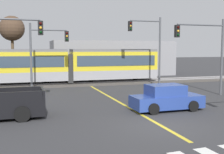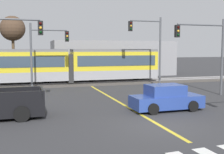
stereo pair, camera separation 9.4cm
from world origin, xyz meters
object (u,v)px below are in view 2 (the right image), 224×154
(traffic_light_far_left, at_px, (44,48))
(traffic_light_far_right, at_px, (150,42))
(light_rail_tram, at_px, (69,65))
(bare_tree_west, at_px, (13,29))
(sedan_crossing, at_px, (166,98))
(traffic_light_mid_right, at_px, (207,45))

(traffic_light_far_left, relative_size, traffic_light_far_right, 0.88)
(light_rail_tram, distance_m, bare_tree_west, 8.82)
(traffic_light_far_right, relative_size, bare_tree_west, 0.89)
(sedan_crossing, height_order, traffic_light_mid_right, traffic_light_mid_right)
(light_rail_tram, distance_m, traffic_light_far_right, 8.48)
(sedan_crossing, xyz_separation_m, traffic_light_mid_right, (5.33, 3.74, 3.21))
(sedan_crossing, distance_m, traffic_light_far_right, 10.54)
(traffic_light_far_right, xyz_separation_m, bare_tree_west, (-12.49, 10.00, 1.57))
(traffic_light_mid_right, height_order, bare_tree_west, bare_tree_west)
(traffic_light_far_right, bearing_deg, sedan_crossing, -109.04)
(traffic_light_mid_right, relative_size, traffic_light_far_left, 1.03)
(light_rail_tram, bearing_deg, traffic_light_far_right, -31.78)
(traffic_light_mid_right, bearing_deg, sedan_crossing, -144.93)
(bare_tree_west, bearing_deg, light_rail_tram, -45.78)
(traffic_light_mid_right, height_order, traffic_light_far_right, traffic_light_far_right)
(traffic_light_far_right, bearing_deg, traffic_light_mid_right, -69.58)
(sedan_crossing, height_order, bare_tree_west, bare_tree_west)
(traffic_light_mid_right, relative_size, bare_tree_west, 0.80)
(traffic_light_far_left, height_order, traffic_light_far_right, traffic_light_far_right)
(sedan_crossing, bearing_deg, traffic_light_far_left, 123.37)
(light_rail_tram, distance_m, sedan_crossing, 14.23)
(sedan_crossing, relative_size, bare_tree_west, 0.57)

